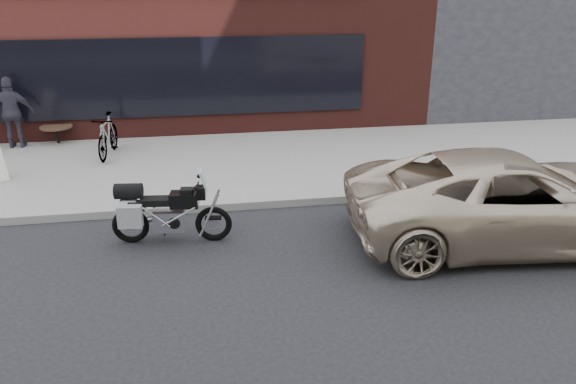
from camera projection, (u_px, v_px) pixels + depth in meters
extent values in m
plane|color=black|center=(330.00, 329.00, 7.05)|extent=(120.00, 120.00, 0.00)
cube|color=gray|center=(262.00, 157.00, 13.46)|extent=(44.00, 6.00, 0.15)
cube|color=#4D1D18|center=(176.00, 36.00, 18.80)|extent=(14.00, 10.00, 4.50)
cube|color=black|center=(174.00, 78.00, 14.37)|extent=(10.00, 0.08, 2.00)
cube|color=#26262B|center=(510.00, 9.00, 20.39)|extent=(10.00, 10.00, 6.00)
torus|color=black|center=(131.00, 226.00, 9.25)|extent=(0.62, 0.17, 0.61)
torus|color=black|center=(214.00, 224.00, 9.31)|extent=(0.62, 0.17, 0.61)
cube|color=#B7B7BC|center=(169.00, 220.00, 9.25)|extent=(0.53, 0.33, 0.35)
cube|color=black|center=(184.00, 200.00, 9.13)|extent=(0.49, 0.34, 0.24)
cube|color=black|center=(156.00, 201.00, 9.11)|extent=(0.53, 0.31, 0.11)
cube|color=black|center=(137.00, 206.00, 9.13)|extent=(0.29, 0.23, 0.13)
cube|color=black|center=(201.00, 192.00, 9.10)|extent=(0.19, 0.24, 0.20)
cube|color=silver|center=(204.00, 179.00, 9.02)|extent=(0.16, 0.29, 0.31)
cylinder|color=black|center=(197.00, 189.00, 9.07)|extent=(0.10, 0.64, 0.03)
cube|color=#B7B7BC|center=(129.00, 198.00, 9.07)|extent=(0.28, 0.30, 0.03)
cube|color=gray|center=(130.00, 217.00, 8.93)|extent=(0.40, 0.21, 0.36)
cylinder|color=black|center=(128.00, 191.00, 9.03)|extent=(0.46, 0.30, 0.25)
cylinder|color=#B7B7BC|center=(149.00, 221.00, 9.39)|extent=(0.51, 0.13, 0.18)
imported|color=beige|center=(511.00, 199.00, 9.17)|extent=(5.55, 2.93, 1.49)
imported|color=gray|center=(108.00, 135.00, 13.13)|extent=(0.67, 1.70, 0.99)
cylinder|color=black|center=(58.00, 135.00, 14.24)|extent=(0.07, 0.07, 0.40)
cylinder|color=#422B1E|center=(56.00, 127.00, 14.16)|extent=(0.79, 0.79, 0.04)
imported|color=#373443|center=(12.00, 113.00, 13.67)|extent=(1.02, 0.43, 1.74)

